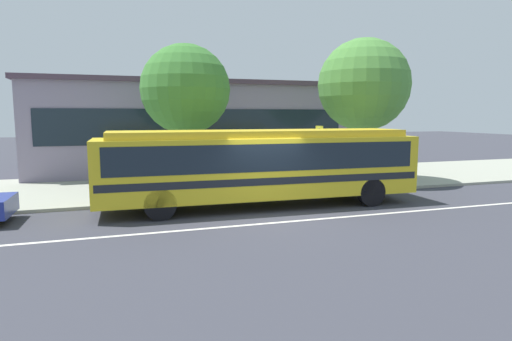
{
  "coord_description": "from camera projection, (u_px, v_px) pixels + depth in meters",
  "views": [
    {
      "loc": [
        -4.77,
        -12.74,
        3.22
      ],
      "look_at": [
        0.04,
        1.58,
        1.3
      ],
      "focal_mm": 30.46,
      "sensor_mm": 36.0,
      "label": 1
    }
  ],
  "objects": [
    {
      "name": "ground_plane",
      "position": [
        271.0,
        217.0,
        13.89
      ],
      "size": [
        120.0,
        120.0,
        0.0
      ],
      "primitive_type": "plane",
      "color": "#373841"
    },
    {
      "name": "sidewalk_slab",
      "position": [
        219.0,
        183.0,
        20.42
      ],
      "size": [
        60.0,
        8.0,
        0.12
      ],
      "primitive_type": "cube",
      "color": "#9D9F8E",
      "rests_on": "ground_plane"
    },
    {
      "name": "lane_stripe_center",
      "position": [
        280.0,
        222.0,
        13.14
      ],
      "size": [
        56.0,
        0.16,
        0.01
      ],
      "primitive_type": "cube",
      "color": "silver",
      "rests_on": "ground_plane"
    },
    {
      "name": "transit_bus",
      "position": [
        261.0,
        162.0,
        15.27
      ],
      "size": [
        11.26,
        2.8,
        2.71
      ],
      "color": "gold",
      "rests_on": "ground_plane"
    },
    {
      "name": "pedestrian_waiting_near_sign",
      "position": [
        304.0,
        163.0,
        19.19
      ],
      "size": [
        0.47,
        0.47,
        1.76
      ],
      "color": "#7E6754",
      "rests_on": "sidewalk_slab"
    },
    {
      "name": "pedestrian_walking_along_curb",
      "position": [
        221.0,
        171.0,
        16.7
      ],
      "size": [
        0.45,
        0.45,
        1.69
      ],
      "color": "#7A605E",
      "rests_on": "sidewalk_slab"
    },
    {
      "name": "pedestrian_standing_by_tree",
      "position": [
        263.0,
        169.0,
        17.66
      ],
      "size": [
        0.36,
        0.36,
        1.63
      ],
      "color": "#1E2D46",
      "rests_on": "sidewalk_slab"
    },
    {
      "name": "bus_stop_sign",
      "position": [
        319.0,
        149.0,
        17.96
      ],
      "size": [
        0.14,
        0.44,
        2.67
      ],
      "color": "gray",
      "rests_on": "sidewalk_slab"
    },
    {
      "name": "street_tree_near_stop",
      "position": [
        185.0,
        89.0,
        18.48
      ],
      "size": [
        3.81,
        3.81,
        6.11
      ],
      "color": "brown",
      "rests_on": "sidewalk_slab"
    },
    {
      "name": "street_tree_mid_block",
      "position": [
        364.0,
        85.0,
        20.46
      ],
      "size": [
        4.33,
        4.33,
        6.7
      ],
      "color": "brown",
      "rests_on": "sidewalk_slab"
    },
    {
      "name": "station_building",
      "position": [
        190.0,
        127.0,
        25.61
      ],
      "size": [
        17.55,
        7.42,
        5.1
      ],
      "color": "gray",
      "rests_on": "ground_plane"
    }
  ]
}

